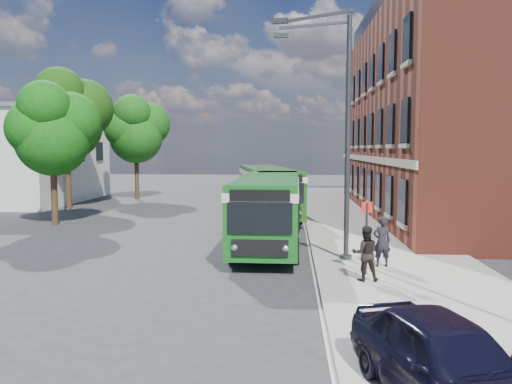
# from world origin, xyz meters

# --- Properties ---
(ground) EXTENTS (120.00, 120.00, 0.00)m
(ground) POSITION_xyz_m (0.00, 0.00, 0.00)
(ground) COLOR #2B2B2E
(ground) RESTS_ON ground
(pavement) EXTENTS (6.00, 48.00, 0.15)m
(pavement) POSITION_xyz_m (7.00, 8.00, 0.07)
(pavement) COLOR gray
(pavement) RESTS_ON ground
(kerb_line) EXTENTS (0.12, 48.00, 0.01)m
(kerb_line) POSITION_xyz_m (3.95, 8.00, 0.01)
(kerb_line) COLOR beige
(kerb_line) RESTS_ON ground
(brick_office) EXTENTS (12.10, 26.00, 14.20)m
(brick_office) POSITION_xyz_m (14.00, 12.00, 6.97)
(brick_office) COLOR maroon
(brick_office) RESTS_ON ground
(white_building) EXTENTS (9.40, 13.40, 7.30)m
(white_building) POSITION_xyz_m (-18.00, 18.00, 3.66)
(white_building) COLOR beige
(white_building) RESTS_ON ground
(flagpole) EXTENTS (0.95, 0.10, 9.00)m
(flagpole) POSITION_xyz_m (-12.45, 13.00, 4.94)
(flagpole) COLOR #313436
(flagpole) RESTS_ON ground
(street_lamp) EXTENTS (2.96, 2.38, 9.00)m
(street_lamp) POSITION_xyz_m (4.84, -2.00, 4.79)
(street_lamp) COLOR #313436
(street_lamp) RESTS_ON ground
(bus_stop_sign) EXTENTS (0.35, 0.08, 2.52)m
(bus_stop_sign) POSITION_xyz_m (5.60, -4.20, 1.51)
(bus_stop_sign) COLOR #313436
(bus_stop_sign) RESTS_ON ground
(bus_front) EXTENTS (2.78, 11.37, 3.02)m
(bus_front) POSITION_xyz_m (2.21, 1.46, 1.83)
(bus_front) COLOR #155919
(bus_front) RESTS_ON ground
(bus_rear) EXTENTS (4.73, 12.46, 3.02)m
(bus_rear) POSITION_xyz_m (1.66, 11.17, 1.83)
(bus_rear) COLOR #174D10
(bus_rear) RESTS_ON ground
(parked_car) EXTENTS (2.86, 4.64, 1.47)m
(parked_car) POSITION_xyz_m (5.59, -12.61, 0.89)
(parked_car) COLOR black
(parked_car) RESTS_ON pavement
(pedestrian_a) EXTENTS (0.70, 0.52, 1.75)m
(pedestrian_a) POSITION_xyz_m (6.30, -3.09, 1.03)
(pedestrian_a) COLOR black
(pedestrian_a) RESTS_ON pavement
(pedestrian_b) EXTENTS (0.84, 0.65, 1.71)m
(pedestrian_b) POSITION_xyz_m (5.45, -5.00, 1.01)
(pedestrian_b) COLOR black
(pedestrian_b) RESTS_ON pavement
(tree_left) EXTENTS (4.64, 4.42, 7.84)m
(tree_left) POSITION_xyz_m (-9.83, 6.10, 5.32)
(tree_left) COLOR #332212
(tree_left) RESTS_ON ground
(tree_mid) EXTENTS (5.78, 5.50, 9.77)m
(tree_mid) POSITION_xyz_m (-12.54, 13.88, 6.63)
(tree_mid) COLOR #332212
(tree_mid) RESTS_ON ground
(tree_right) EXTENTS (5.12, 4.86, 8.64)m
(tree_right) POSITION_xyz_m (-9.65, 20.44, 5.86)
(tree_right) COLOR #332212
(tree_right) RESTS_ON ground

